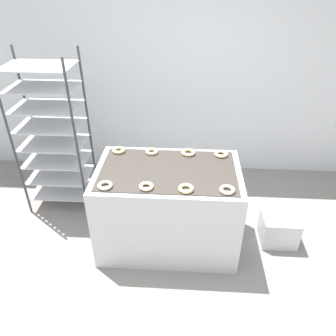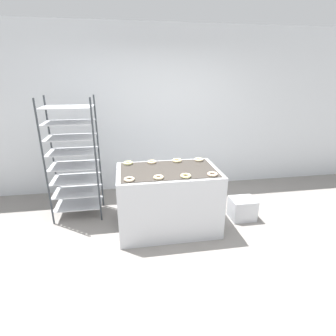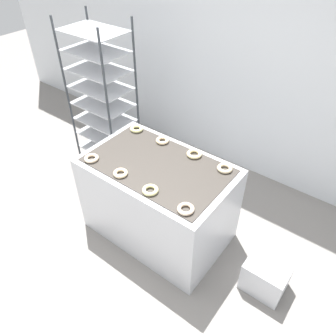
# 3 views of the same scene
# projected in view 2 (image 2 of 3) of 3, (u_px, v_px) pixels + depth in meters

# --- Properties ---
(ground_plane) EXTENTS (14.00, 14.00, 0.00)m
(ground_plane) POSITION_uv_depth(u_px,v_px,m) (177.00, 257.00, 3.06)
(ground_plane) COLOR gray
(wall_back) EXTENTS (8.00, 0.05, 2.80)m
(wall_back) POSITION_uv_depth(u_px,v_px,m) (154.00, 112.00, 4.56)
(wall_back) COLOR silver
(wall_back) RESTS_ON ground_plane
(fryer_machine) EXTENTS (1.32, 0.83, 0.85)m
(fryer_machine) POSITION_uv_depth(u_px,v_px,m) (168.00, 199.00, 3.53)
(fryer_machine) COLOR silver
(fryer_machine) RESTS_ON ground_plane
(baking_rack_cart) EXTENTS (0.69, 0.47, 1.75)m
(baking_rack_cart) POSITION_uv_depth(u_px,v_px,m) (74.00, 159.00, 3.70)
(baking_rack_cart) COLOR #33383D
(baking_rack_cart) RESTS_ON ground_plane
(glaze_bin) EXTENTS (0.35, 0.31, 0.31)m
(glaze_bin) POSITION_uv_depth(u_px,v_px,m) (242.00, 209.00, 3.84)
(glaze_bin) COLOR silver
(glaze_bin) RESTS_ON ground_plane
(donut_near_left) EXTENTS (0.13, 0.13, 0.03)m
(donut_near_left) POSITION_uv_depth(u_px,v_px,m) (129.00, 179.00, 3.03)
(donut_near_left) COLOR beige
(donut_near_left) RESTS_ON fryer_machine
(donut_near_midleft) EXTENTS (0.12, 0.12, 0.03)m
(donut_near_midleft) POSITION_uv_depth(u_px,v_px,m) (159.00, 177.00, 3.09)
(donut_near_midleft) COLOR beige
(donut_near_midleft) RESTS_ON fryer_machine
(donut_near_midright) EXTENTS (0.13, 0.13, 0.03)m
(donut_near_midright) POSITION_uv_depth(u_px,v_px,m) (186.00, 176.00, 3.13)
(donut_near_midright) COLOR beige
(donut_near_midright) RESTS_ON fryer_machine
(donut_near_right) EXTENTS (0.13, 0.13, 0.03)m
(donut_near_right) POSITION_uv_depth(u_px,v_px,m) (212.00, 174.00, 3.18)
(donut_near_right) COLOR beige
(donut_near_right) RESTS_ON fryer_machine
(donut_far_left) EXTENTS (0.13, 0.13, 0.03)m
(donut_far_left) POSITION_uv_depth(u_px,v_px,m) (128.00, 163.00, 3.58)
(donut_far_left) COLOR beige
(donut_far_left) RESTS_ON fryer_machine
(donut_far_midleft) EXTENTS (0.12, 0.12, 0.03)m
(donut_far_midleft) POSITION_uv_depth(u_px,v_px,m) (152.00, 162.00, 3.63)
(donut_far_midleft) COLOR beige
(donut_far_midleft) RESTS_ON fryer_machine
(donut_far_midright) EXTENTS (0.14, 0.14, 0.03)m
(donut_far_midright) POSITION_uv_depth(u_px,v_px,m) (177.00, 160.00, 3.69)
(donut_far_midright) COLOR beige
(donut_far_midright) RESTS_ON fryer_machine
(donut_far_right) EXTENTS (0.13, 0.13, 0.03)m
(donut_far_right) POSITION_uv_depth(u_px,v_px,m) (199.00, 160.00, 3.72)
(donut_far_right) COLOR beige
(donut_far_right) RESTS_ON fryer_machine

